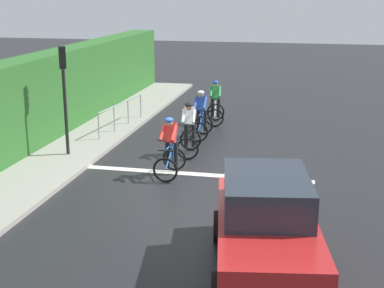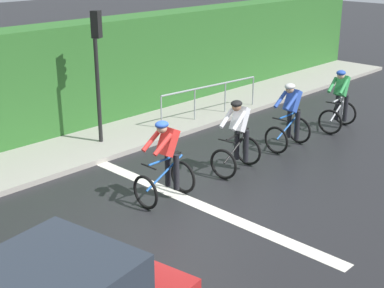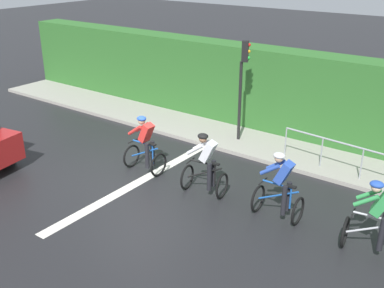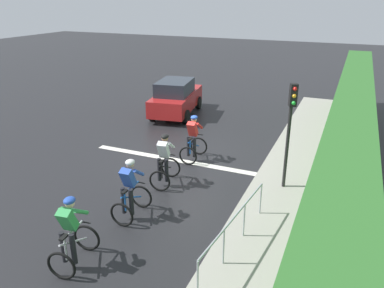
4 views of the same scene
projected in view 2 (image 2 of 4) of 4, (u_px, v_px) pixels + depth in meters
ground_plane at (179, 206)px, 10.68m from camera, size 80.00×80.00×0.00m
sidewalk_kerb at (121, 131)px, 14.80m from camera, size 2.80×24.92×0.12m
stone_wall_low at (100, 115)px, 15.30m from camera, size 0.44×24.92×0.64m
hedge_wall at (91, 74)px, 15.11m from camera, size 1.10×24.92×2.87m
road_marking_stop_line at (190, 201)px, 10.89m from camera, size 7.00×0.30×0.01m
cyclist_lead at (340, 101)px, 14.89m from camera, size 0.82×1.16×1.66m
cyclist_second at (290, 117)px, 13.49m from camera, size 0.70×1.09×1.66m
cyclist_mid at (238, 137)px, 12.07m from camera, size 0.81×1.16×1.66m
cyclist_fourth at (166, 162)px, 10.68m from camera, size 0.69×1.09×1.66m
traffic_light_near_crossing at (97, 58)px, 13.18m from camera, size 0.26×0.30×3.34m
pedestrian_railing_kerbside at (210, 93)px, 15.71m from camera, size 0.41×3.55×1.03m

